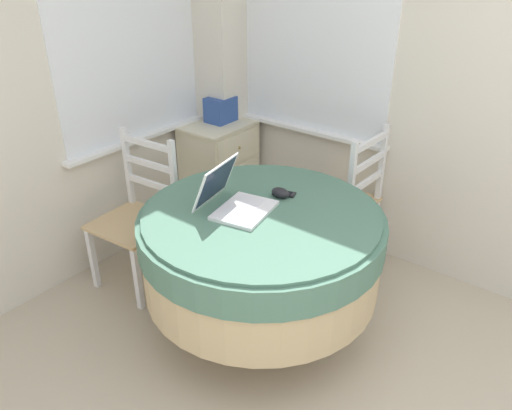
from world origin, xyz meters
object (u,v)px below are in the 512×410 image
round_dining_table (261,244)px  corner_cabinet (220,171)px  laptop (234,200)px  computer_mouse (280,193)px  dining_chair_near_back_window (138,217)px  storage_box (221,109)px  dining_chair_near_right_window (344,201)px  cell_phone (284,193)px

round_dining_table → corner_cabinet: size_ratio=1.62×
laptop → computer_mouse: 0.27m
laptop → dining_chair_near_back_window: laptop is taller
storage_box → dining_chair_near_right_window: bearing=-90.6°
round_dining_table → cell_phone: cell_phone is taller
cell_phone → storage_box: size_ratio=0.65×
cell_phone → dining_chair_near_back_window: 0.95m
computer_mouse → dining_chair_near_back_window: (-0.27, 0.85, -0.32)m
dining_chair_near_right_window → computer_mouse: bearing=177.5°
round_dining_table → computer_mouse: 0.29m
laptop → dining_chair_near_right_window: (0.93, -0.13, -0.35)m
round_dining_table → corner_cabinet: bearing=50.8°
round_dining_table → laptop: size_ratio=3.26×
dining_chair_near_right_window → corner_cabinet: bearing=92.1°
dining_chair_near_back_window → corner_cabinet: (0.92, 0.15, -0.06)m
storage_box → laptop: bearing=-135.9°
cell_phone → round_dining_table: bearing=-174.3°
dining_chair_near_back_window → dining_chair_near_right_window: same height
laptop → corner_cabinet: size_ratio=0.50×
laptop → dining_chair_near_back_window: 0.82m
cell_phone → corner_cabinet: 1.23m
dining_chair_near_back_window → corner_cabinet: bearing=9.5°
corner_cabinet → storage_box: (0.05, 0.02, 0.47)m
laptop → storage_box: bearing=44.1°
laptop → computer_mouse: size_ratio=3.70×
corner_cabinet → dining_chair_near_right_window: bearing=-87.9°
laptop → storage_box: size_ratio=1.90×
computer_mouse → corner_cabinet: 1.26m
laptop → storage_box: laptop is taller
dining_chair_near_back_window → dining_chair_near_right_window: size_ratio=1.00×
laptop → dining_chair_near_right_window: bearing=-8.2°
round_dining_table → dining_chair_near_right_window: (0.88, -0.01, -0.11)m
laptop → storage_box: 1.32m
round_dining_table → dining_chair_near_back_window: size_ratio=1.32×
computer_mouse → dining_chair_near_back_window: dining_chair_near_back_window is taller
round_dining_table → corner_cabinet: corner_cabinet is taller
laptop → computer_mouse: laptop is taller
dining_chair_near_back_window → storage_box: 1.06m
dining_chair_near_right_window → storage_box: bearing=89.4°
computer_mouse → dining_chair_near_back_window: size_ratio=0.11×
round_dining_table → computer_mouse: size_ratio=12.07×
laptop → computer_mouse: bearing=-22.9°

